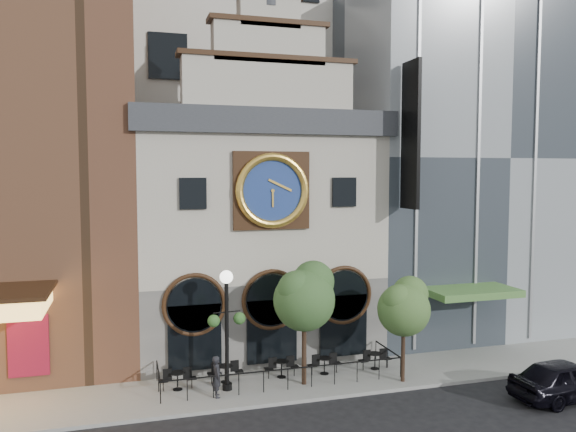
{
  "coord_description": "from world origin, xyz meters",
  "views": [
    {
      "loc": [
        -6.48,
        -21.13,
        9.3
      ],
      "look_at": [
        1.4,
        6.0,
        7.2
      ],
      "focal_mm": 35.0,
      "sensor_mm": 36.0,
      "label": 1
    }
  ],
  "objects_px": {
    "bistro_1": "(225,372)",
    "car_right": "(566,379)",
    "bistro_0": "(178,379)",
    "tree_right": "(404,305)",
    "bistro_3": "(324,364)",
    "lamppost": "(227,316)",
    "tree_left": "(305,295)",
    "bistro_4": "(375,359)",
    "pedestrian": "(217,376)",
    "bistro_2": "(281,367)"
  },
  "relations": [
    {
      "from": "bistro_1",
      "to": "car_right",
      "type": "height_order",
      "value": "car_right"
    },
    {
      "from": "bistro_0",
      "to": "tree_right",
      "type": "bearing_deg",
      "value": -10.14
    },
    {
      "from": "bistro_1",
      "to": "bistro_3",
      "type": "xyz_separation_m",
      "value": [
        4.55,
        -0.24,
        0.0
      ]
    },
    {
      "from": "lamppost",
      "to": "car_right",
      "type": "bearing_deg",
      "value": -24.83
    },
    {
      "from": "bistro_0",
      "to": "bistro_3",
      "type": "distance_m",
      "value": 6.64
    },
    {
      "from": "bistro_0",
      "to": "car_right",
      "type": "bearing_deg",
      "value": -18.4
    },
    {
      "from": "tree_left",
      "to": "bistro_4",
      "type": "bearing_deg",
      "value": 12.56
    },
    {
      "from": "bistro_0",
      "to": "car_right",
      "type": "relative_size",
      "value": 0.32
    },
    {
      "from": "bistro_0",
      "to": "tree_right",
      "type": "relative_size",
      "value": 0.34
    },
    {
      "from": "bistro_3",
      "to": "tree_right",
      "type": "distance_m",
      "value": 4.61
    },
    {
      "from": "pedestrian",
      "to": "bistro_3",
      "type": "bearing_deg",
      "value": -75.84
    },
    {
      "from": "bistro_2",
      "to": "lamppost",
      "type": "xyz_separation_m",
      "value": [
        -2.61,
        -0.75,
        2.71
      ]
    },
    {
      "from": "tree_left",
      "to": "bistro_2",
      "type": "bearing_deg",
      "value": 127.89
    },
    {
      "from": "bistro_0",
      "to": "bistro_1",
      "type": "distance_m",
      "value": 2.11
    },
    {
      "from": "bistro_3",
      "to": "tree_left",
      "type": "xyz_separation_m",
      "value": [
        -1.22,
        -0.87,
        3.47
      ]
    },
    {
      "from": "bistro_1",
      "to": "tree_left",
      "type": "xyz_separation_m",
      "value": [
        3.33,
        -1.11,
        3.47
      ]
    },
    {
      "from": "car_right",
      "to": "bistro_1",
      "type": "bearing_deg",
      "value": 64.25
    },
    {
      "from": "bistro_0",
      "to": "bistro_1",
      "type": "bearing_deg",
      "value": 7.77
    },
    {
      "from": "bistro_0",
      "to": "tree_right",
      "type": "xyz_separation_m",
      "value": [
        9.71,
        -1.74,
        2.94
      ]
    },
    {
      "from": "bistro_1",
      "to": "bistro_0",
      "type": "bearing_deg",
      "value": -172.23
    },
    {
      "from": "bistro_0",
      "to": "lamppost",
      "type": "relative_size",
      "value": 0.31
    },
    {
      "from": "car_right",
      "to": "tree_right",
      "type": "bearing_deg",
      "value": 55.6
    },
    {
      "from": "lamppost",
      "to": "pedestrian",
      "type": "bearing_deg",
      "value": -135.87
    },
    {
      "from": "bistro_3",
      "to": "car_right",
      "type": "height_order",
      "value": "car_right"
    },
    {
      "from": "tree_left",
      "to": "lamppost",
      "type": "bearing_deg",
      "value": 175.77
    },
    {
      "from": "bistro_4",
      "to": "pedestrian",
      "type": "relative_size",
      "value": 0.92
    },
    {
      "from": "bistro_2",
      "to": "bistro_1",
      "type": "bearing_deg",
      "value": 177.65
    },
    {
      "from": "bistro_3",
      "to": "tree_left",
      "type": "relative_size",
      "value": 0.29
    },
    {
      "from": "pedestrian",
      "to": "tree_left",
      "type": "height_order",
      "value": "tree_left"
    },
    {
      "from": "bistro_1",
      "to": "tree_right",
      "type": "xyz_separation_m",
      "value": [
        7.62,
        -2.02,
        2.94
      ]
    },
    {
      "from": "bistro_2",
      "to": "car_right",
      "type": "xyz_separation_m",
      "value": [
        10.76,
        -5.3,
        0.22
      ]
    },
    {
      "from": "bistro_0",
      "to": "bistro_4",
      "type": "height_order",
      "value": "same"
    },
    {
      "from": "bistro_0",
      "to": "pedestrian",
      "type": "height_order",
      "value": "pedestrian"
    },
    {
      "from": "tree_left",
      "to": "tree_right",
      "type": "relative_size",
      "value": 1.16
    },
    {
      "from": "lamppost",
      "to": "tree_left",
      "type": "xyz_separation_m",
      "value": [
        3.39,
        -0.25,
        0.76
      ]
    },
    {
      "from": "bistro_3",
      "to": "lamppost",
      "type": "xyz_separation_m",
      "value": [
        -4.61,
        -0.62,
        2.71
      ]
    },
    {
      "from": "bistro_3",
      "to": "bistro_4",
      "type": "height_order",
      "value": "same"
    },
    {
      "from": "bistro_2",
      "to": "bistro_4",
      "type": "distance_m",
      "value": 4.52
    },
    {
      "from": "car_right",
      "to": "lamppost",
      "type": "relative_size",
      "value": 0.96
    },
    {
      "from": "car_right",
      "to": "tree_right",
      "type": "relative_size",
      "value": 1.06
    },
    {
      "from": "bistro_2",
      "to": "lamppost",
      "type": "distance_m",
      "value": 3.84
    },
    {
      "from": "lamppost",
      "to": "bistro_0",
      "type": "bearing_deg",
      "value": 158.19
    },
    {
      "from": "pedestrian",
      "to": "bistro_4",
      "type": "bearing_deg",
      "value": -80.56
    },
    {
      "from": "bistro_1",
      "to": "bistro_4",
      "type": "xyz_separation_m",
      "value": [
        7.06,
        -0.28,
        0.0
      ]
    },
    {
      "from": "bistro_4",
      "to": "car_right",
      "type": "distance_m",
      "value": 8.09
    },
    {
      "from": "bistro_0",
      "to": "tree_left",
      "type": "height_order",
      "value": "tree_left"
    },
    {
      "from": "bistro_4",
      "to": "tree_left",
      "type": "relative_size",
      "value": 0.29
    },
    {
      "from": "bistro_2",
      "to": "pedestrian",
      "type": "relative_size",
      "value": 0.92
    },
    {
      "from": "pedestrian",
      "to": "tree_right",
      "type": "relative_size",
      "value": 0.37
    },
    {
      "from": "bistro_0",
      "to": "tree_left",
      "type": "bearing_deg",
      "value": -8.64
    }
  ]
}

